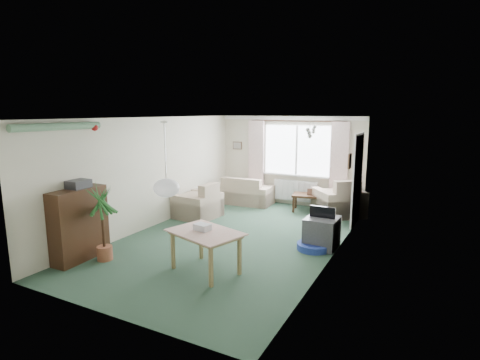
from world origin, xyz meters
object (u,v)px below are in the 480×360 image
at_px(armchair_corner, 339,197).
at_px(pet_bed, 313,246).
at_px(sofa, 245,190).
at_px(armchair_left, 198,200).
at_px(bookshelf, 79,224).
at_px(coffee_table, 312,203).
at_px(houseplant, 103,223).
at_px(tv_cube, 322,232).
at_px(dining_table, 206,252).

distance_m(armchair_corner, pet_bed, 2.61).
height_order(sofa, armchair_left, armchair_left).
bearing_deg(bookshelf, sofa, 78.94).
xyz_separation_m(bookshelf, pet_bed, (3.45, 2.27, -0.56)).
bearing_deg(sofa, bookshelf, 78.36).
distance_m(coffee_table, bookshelf, 5.56).
bearing_deg(coffee_table, bookshelf, -118.45).
bearing_deg(pet_bed, bookshelf, -146.63).
height_order(armchair_corner, pet_bed, armchair_corner).
xyz_separation_m(armchair_left, coffee_table, (2.30, 1.77, -0.20)).
relative_size(armchair_left, houseplant, 0.73).
bearing_deg(pet_bed, coffee_table, 107.18).
height_order(sofa, houseplant, houseplant).
xyz_separation_m(tv_cube, pet_bed, (-0.09, -0.21, -0.23)).
distance_m(armchair_corner, armchair_left, 3.45).
bearing_deg(dining_table, armchair_corner, 75.44).
height_order(dining_table, tv_cube, dining_table).
bearing_deg(coffee_table, pet_bed, -72.82).
xyz_separation_m(armchair_left, bookshelf, (-0.34, -3.10, 0.19)).
relative_size(sofa, dining_table, 1.45).
bearing_deg(armchair_left, houseplant, 5.79).
bearing_deg(coffee_table, sofa, 180.00).
distance_m(tv_cube, pet_bed, 0.32).
distance_m(armchair_corner, houseplant, 5.53).
xyz_separation_m(armchair_left, pet_bed, (3.11, -0.83, -0.37)).
relative_size(sofa, coffee_table, 1.52).
bearing_deg(tv_cube, pet_bed, -112.97).
distance_m(bookshelf, tv_cube, 4.33).
bearing_deg(armchair_corner, pet_bed, 52.98).
xyz_separation_m(sofa, dining_table, (1.46, -4.33, -0.05)).
distance_m(armchair_left, houseplant, 2.96).
height_order(dining_table, pet_bed, dining_table).
bearing_deg(armchair_corner, armchair_left, -9.53).
relative_size(tv_cube, pet_bed, 1.05).
distance_m(dining_table, tv_cube, 2.35).
distance_m(sofa, coffee_table, 1.91).
bearing_deg(sofa, dining_table, 105.59).
xyz_separation_m(coffee_table, pet_bed, (0.81, -2.60, -0.16)).
distance_m(armchair_corner, bookshelf, 5.88).
height_order(armchair_corner, dining_table, armchair_corner).
relative_size(sofa, tv_cube, 2.39).
bearing_deg(pet_bed, sofa, 136.10).
bearing_deg(coffee_table, dining_table, -95.86).
bearing_deg(bookshelf, coffee_table, 59.12).
distance_m(coffee_table, pet_bed, 2.73).
bearing_deg(coffee_table, armchair_corner, -2.13).
distance_m(houseplant, dining_table, 1.87).
bearing_deg(pet_bed, houseplant, -145.22).
height_order(sofa, coffee_table, sofa).
height_order(armchair_left, coffee_table, armchair_left).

